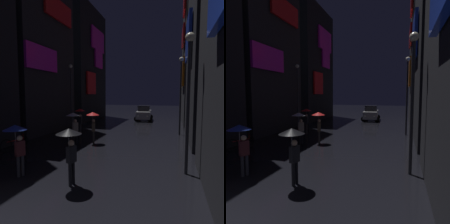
# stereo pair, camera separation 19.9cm
# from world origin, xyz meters

# --- Properties ---
(building_left_mid) EXTENTS (4.25, 7.31, 15.71)m
(building_left_mid) POSITION_xyz_m (-7.49, 12.63, 7.86)
(building_left_mid) COLOR #232328
(building_left_mid) RESTS_ON ground
(building_left_far) EXTENTS (4.25, 8.55, 14.52)m
(building_left_far) POSITION_xyz_m (-7.48, 22.27, 7.27)
(building_left_far) COLOR black
(building_left_far) RESTS_ON ground
(building_right_far) EXTENTS (4.25, 8.86, 21.47)m
(building_right_far) POSITION_xyz_m (7.48, 22.42, 10.73)
(building_right_far) COLOR black
(building_right_far) RESTS_ON ground
(pedestrian_midstreet_centre_red) EXTENTS (0.90, 0.90, 2.12)m
(pedestrian_midstreet_centre_red) POSITION_xyz_m (-0.69, 9.70, 1.67)
(pedestrian_midstreet_centre_red) COLOR #38332D
(pedestrian_midstreet_centre_red) RESTS_ON ground
(pedestrian_midstreet_left_red) EXTENTS (0.90, 0.90, 2.12)m
(pedestrian_midstreet_left_red) POSITION_xyz_m (-2.98, 12.46, 1.67)
(pedestrian_midstreet_left_red) COLOR #38332D
(pedestrian_midstreet_left_red) RESTS_ON ground
(pedestrian_foreground_left_black) EXTENTS (0.90, 0.90, 2.12)m
(pedestrian_foreground_left_black) POSITION_xyz_m (0.98, 3.51, 1.67)
(pedestrian_foreground_left_black) COLOR black
(pedestrian_foreground_left_black) RESTS_ON ground
(pedestrian_far_right_blue) EXTENTS (0.90, 0.90, 2.12)m
(pedestrian_far_right_blue) POSITION_xyz_m (-1.40, 3.63, 1.67)
(pedestrian_far_right_blue) COLOR #2D2D38
(pedestrian_far_right_blue) RESTS_ON ground
(pedestrian_foreground_right_clear) EXTENTS (0.90, 0.90, 2.12)m
(pedestrian_foreground_right_clear) POSITION_xyz_m (-1.78, 9.06, 1.67)
(pedestrian_foreground_right_clear) COLOR black
(pedestrian_foreground_right_clear) RESTS_ON ground
(bicycle_parked_at_storefront) EXTENTS (0.55, 1.77, 0.96)m
(bicycle_parked_at_storefront) POSITION_xyz_m (-4.60, 6.94, 0.39)
(bicycle_parked_at_storefront) COLOR black
(bicycle_parked_at_storefront) RESTS_ON ground
(car_distant) EXTENTS (2.45, 4.25, 1.92)m
(car_distant) POSITION_xyz_m (0.90, 22.97, 0.93)
(car_distant) COLOR #99999E
(car_distant) RESTS_ON ground
(streetlamp_left_far) EXTENTS (0.36, 0.36, 6.19)m
(streetlamp_left_far) POSITION_xyz_m (-5.00, 14.69, 3.81)
(streetlamp_left_far) COLOR #2D2D33
(streetlamp_left_far) RESTS_ON ground
(streetlamp_right_near) EXTENTS (0.36, 0.36, 5.72)m
(streetlamp_right_near) POSITION_xyz_m (5.00, 5.93, 3.56)
(streetlamp_right_near) COLOR #2D2D33
(streetlamp_right_near) RESTS_ON ground
(streetlamp_right_far) EXTENTS (0.36, 0.36, 6.28)m
(streetlamp_right_far) POSITION_xyz_m (5.00, 14.43, 3.86)
(streetlamp_right_far) COLOR #2D2D33
(streetlamp_right_far) RESTS_ON ground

